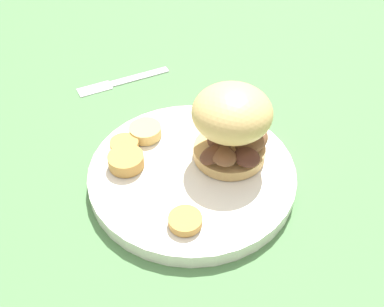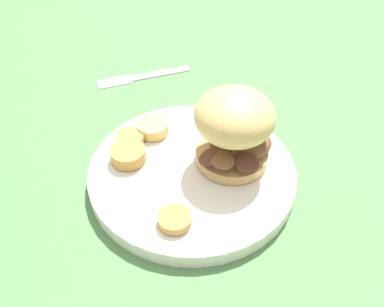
% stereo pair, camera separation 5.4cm
% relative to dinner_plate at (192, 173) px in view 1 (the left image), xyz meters
% --- Properties ---
extents(ground_plane, '(4.00, 4.00, 0.00)m').
position_rel_dinner_plate_xyz_m(ground_plane, '(0.00, 0.00, -0.01)').
color(ground_plane, '#4C7A47').
extents(dinner_plate, '(0.26, 0.26, 0.02)m').
position_rel_dinner_plate_xyz_m(dinner_plate, '(0.00, 0.00, 0.00)').
color(dinner_plate, white).
rests_on(dinner_plate, ground_plane).
extents(sandwich, '(0.12, 0.11, 0.10)m').
position_rel_dinner_plate_xyz_m(sandwich, '(-0.01, 0.05, 0.06)').
color(sandwich, tan).
rests_on(sandwich, dinner_plate).
extents(potato_round_0, '(0.04, 0.04, 0.02)m').
position_rel_dinner_plate_xyz_m(potato_round_0, '(-0.02, -0.08, 0.02)').
color(potato_round_0, '#BC8942').
rests_on(potato_round_0, dinner_plate).
extents(potato_round_1, '(0.04, 0.04, 0.01)m').
position_rel_dinner_plate_xyz_m(potato_round_1, '(0.08, -0.02, 0.01)').
color(potato_round_1, '#BC8942').
rests_on(potato_round_1, dinner_plate).
extents(potato_round_2, '(0.04, 0.04, 0.01)m').
position_rel_dinner_plate_xyz_m(potato_round_2, '(-0.05, -0.08, 0.02)').
color(potato_round_2, '#BC8942').
rests_on(potato_round_2, dinner_plate).
extents(potato_round_3, '(0.04, 0.04, 0.01)m').
position_rel_dinner_plate_xyz_m(potato_round_3, '(-0.07, -0.05, 0.02)').
color(potato_round_3, '#DBB766').
rests_on(potato_round_3, dinner_plate).
extents(fork, '(0.06, 0.15, 0.00)m').
position_rel_dinner_plate_xyz_m(fork, '(-0.24, -0.07, -0.01)').
color(fork, silver).
rests_on(fork, ground_plane).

